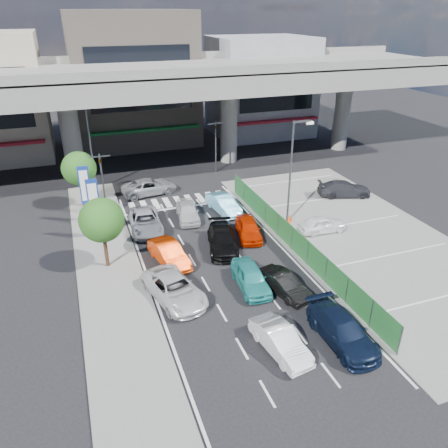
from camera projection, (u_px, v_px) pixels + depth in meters
name	position (u px, v px, depth m)	size (l,w,h in m)	color
ground	(230.00, 279.00, 27.18)	(120.00, 120.00, 0.00)	black
parking_lot	(360.00, 236.00, 32.17)	(12.00, 28.00, 0.06)	slate
sidewalk_left	(108.00, 266.00, 28.42)	(4.00, 30.00, 0.12)	slate
fence_run	(299.00, 245.00, 29.22)	(0.16, 22.00, 1.80)	#21622C
expressway	(151.00, 82.00, 41.83)	(64.00, 14.00, 10.75)	slate
building_center	(134.00, 80.00, 51.65)	(14.00, 10.90, 15.00)	gray
building_east	(260.00, 87.00, 56.29)	(12.00, 10.90, 12.00)	gray
traffic_light_left	(101.00, 170.00, 33.68)	(1.60, 1.24, 5.20)	#595B60
traffic_light_right	(216.00, 134.00, 43.11)	(1.60, 1.24, 5.20)	#595B60
street_lamp_right	(293.00, 164.00, 32.28)	(1.65, 0.22, 8.00)	#595B60
street_lamp_left	(92.00, 139.00, 38.33)	(1.65, 0.22, 8.00)	#595B60
signboard_near	(94.00, 201.00, 30.39)	(0.80, 0.14, 4.70)	#595B60
signboard_far	(85.00, 187.00, 32.80)	(0.80, 0.14, 4.70)	#595B60
tree_near	(102.00, 220.00, 26.94)	(2.80, 2.80, 4.80)	#382314
tree_far	(79.00, 169.00, 35.55)	(2.80, 2.80, 4.80)	#382314
hatch_white_back_mid	(280.00, 341.00, 21.21)	(1.35, 3.88, 1.28)	white
minivan_navy_back	(342.00, 330.00, 21.81)	(1.93, 4.76, 1.38)	black
sedan_white_mid_left	(174.00, 289.00, 25.03)	(2.29, 4.97, 1.38)	silver
taxi_teal_mid	(251.00, 277.00, 26.10)	(1.63, 4.05, 1.38)	teal
hatch_black_mid_right	(283.00, 284.00, 25.62)	(1.31, 3.75, 1.24)	black
taxi_orange_left	(169.00, 254.00, 28.62)	(1.46, 4.19, 1.38)	#F13B06
sedan_black_mid	(222.00, 240.00, 30.32)	(1.93, 4.76, 1.38)	black
taxi_orange_right	(248.00, 229.00, 31.91)	(1.58, 3.94, 1.34)	red
wagon_silver_front_left	(145.00, 221.00, 32.94)	(2.29, 4.97, 1.38)	silver
sedan_white_front_mid	(188.00, 211.00, 34.56)	(1.63, 4.05, 1.38)	silver
kei_truck_front_right	(224.00, 204.00, 35.84)	(1.46, 4.19, 1.38)	#70CCF0
crossing_wagon_silver	(149.00, 187.00, 39.31)	(2.29, 4.96, 1.38)	gray
parked_sedan_white	(322.00, 224.00, 32.53)	(1.47, 3.66, 1.25)	white
parked_sedan_dgrey	(344.00, 189.00, 38.75)	(1.89, 4.64, 1.35)	#2F2F35
traffic_cone	(289.00, 218.00, 34.09)	(0.36, 0.36, 0.70)	#FC430E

